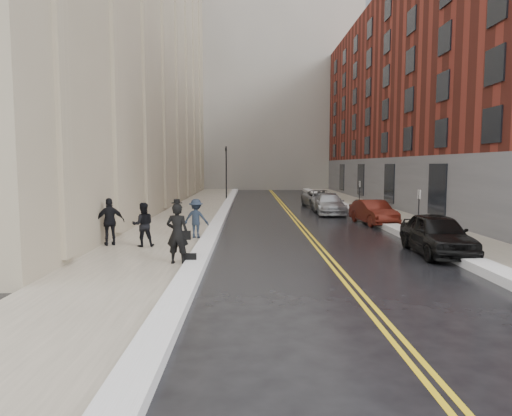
{
  "coord_description": "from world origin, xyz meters",
  "views": [
    {
      "loc": [
        -0.42,
        -14.07,
        3.44
      ],
      "look_at": [
        -0.12,
        5.26,
        1.6
      ],
      "focal_mm": 32.0,
      "sensor_mm": 36.0,
      "label": 1
    }
  ],
  "objects_px": {
    "car_silver_far": "(321,199)",
    "pedestrian_c": "(110,222)",
    "car_maroon": "(373,212)",
    "pedestrian_a": "(143,225)",
    "car_black": "(437,234)",
    "pedestrian_main": "(177,233)",
    "pedestrian_b": "(196,218)",
    "car_silver_near": "(329,204)"
  },
  "relations": [
    {
      "from": "pedestrian_c",
      "to": "pedestrian_b",
      "type": "bearing_deg",
      "value": -174.0
    },
    {
      "from": "car_silver_near",
      "to": "pedestrian_a",
      "type": "xyz_separation_m",
      "value": [
        -9.88,
        -13.45,
        0.34
      ]
    },
    {
      "from": "pedestrian_a",
      "to": "pedestrian_c",
      "type": "xyz_separation_m",
      "value": [
        -1.41,
        0.31,
        0.08
      ]
    },
    {
      "from": "pedestrian_b",
      "to": "pedestrian_c",
      "type": "distance_m",
      "value": 3.79
    },
    {
      "from": "car_silver_far",
      "to": "pedestrian_a",
      "type": "xyz_separation_m",
      "value": [
        -10.06,
        -18.23,
        0.34
      ]
    },
    {
      "from": "car_maroon",
      "to": "pedestrian_a",
      "type": "xyz_separation_m",
      "value": [
        -11.48,
        -7.93,
        0.34
      ]
    },
    {
      "from": "pedestrian_main",
      "to": "car_silver_far",
      "type": "bearing_deg",
      "value": -103.18
    },
    {
      "from": "car_silver_near",
      "to": "car_silver_far",
      "type": "height_order",
      "value": "car_silver_far"
    },
    {
      "from": "car_maroon",
      "to": "pedestrian_b",
      "type": "bearing_deg",
      "value": -156.83
    },
    {
      "from": "car_silver_far",
      "to": "car_black",
      "type": "bearing_deg",
      "value": -91.91
    },
    {
      "from": "car_maroon",
      "to": "pedestrian_c",
      "type": "height_order",
      "value": "pedestrian_c"
    },
    {
      "from": "pedestrian_c",
      "to": "car_black",
      "type": "bearing_deg",
      "value": 150.15
    },
    {
      "from": "car_maroon",
      "to": "car_silver_near",
      "type": "height_order",
      "value": "car_maroon"
    },
    {
      "from": "car_black",
      "to": "car_maroon",
      "type": "height_order",
      "value": "car_black"
    },
    {
      "from": "car_maroon",
      "to": "car_silver_far",
      "type": "relative_size",
      "value": 0.84
    },
    {
      "from": "pedestrian_b",
      "to": "car_maroon",
      "type": "bearing_deg",
      "value": -139.49
    },
    {
      "from": "car_silver_near",
      "to": "pedestrian_main",
      "type": "xyz_separation_m",
      "value": [
        -8.0,
        -16.67,
        0.47
      ]
    },
    {
      "from": "car_black",
      "to": "pedestrian_c",
      "type": "distance_m",
      "value": 12.97
    },
    {
      "from": "car_maroon",
      "to": "pedestrian_main",
      "type": "xyz_separation_m",
      "value": [
        -9.6,
        -11.15,
        0.47
      ]
    },
    {
      "from": "car_black",
      "to": "car_silver_near",
      "type": "height_order",
      "value": "car_black"
    },
    {
      "from": "car_black",
      "to": "pedestrian_main",
      "type": "bearing_deg",
      "value": -164.68
    },
    {
      "from": "car_black",
      "to": "pedestrian_a",
      "type": "height_order",
      "value": "pedestrian_a"
    },
    {
      "from": "car_black",
      "to": "pedestrian_main",
      "type": "xyz_separation_m",
      "value": [
        -9.6,
        -2.16,
        0.37
      ]
    },
    {
      "from": "car_silver_far",
      "to": "pedestrian_a",
      "type": "height_order",
      "value": "pedestrian_a"
    },
    {
      "from": "car_silver_far",
      "to": "pedestrian_c",
      "type": "bearing_deg",
      "value": -128.74
    },
    {
      "from": "car_maroon",
      "to": "pedestrian_main",
      "type": "relative_size",
      "value": 2.09
    },
    {
      "from": "car_silver_near",
      "to": "pedestrian_a",
      "type": "bearing_deg",
      "value": -124.78
    },
    {
      "from": "car_silver_far",
      "to": "pedestrian_b",
      "type": "xyz_separation_m",
      "value": [
        -8.17,
        -16.04,
        0.32
      ]
    },
    {
      "from": "car_silver_far",
      "to": "pedestrian_c",
      "type": "distance_m",
      "value": 21.28
    },
    {
      "from": "pedestrian_main",
      "to": "car_silver_near",
      "type": "bearing_deg",
      "value": -107.96
    },
    {
      "from": "car_maroon",
      "to": "pedestrian_b",
      "type": "distance_m",
      "value": 11.19
    },
    {
      "from": "car_black",
      "to": "car_silver_far",
      "type": "bearing_deg",
      "value": 96.89
    },
    {
      "from": "car_silver_near",
      "to": "car_silver_far",
      "type": "xyz_separation_m",
      "value": [
        0.17,
        4.78,
        0.01
      ]
    },
    {
      "from": "car_maroon",
      "to": "pedestrian_a",
      "type": "distance_m",
      "value": 13.96
    },
    {
      "from": "pedestrian_a",
      "to": "pedestrian_main",
      "type": "bearing_deg",
      "value": 104.67
    },
    {
      "from": "pedestrian_main",
      "to": "car_black",
      "type": "bearing_deg",
      "value": -159.67
    },
    {
      "from": "pedestrian_main",
      "to": "pedestrian_b",
      "type": "relative_size",
      "value": 1.16
    },
    {
      "from": "car_maroon",
      "to": "car_silver_near",
      "type": "relative_size",
      "value": 0.88
    },
    {
      "from": "car_maroon",
      "to": "pedestrian_c",
      "type": "relative_size",
      "value": 2.18
    },
    {
      "from": "car_silver_far",
      "to": "pedestrian_b",
      "type": "relative_size",
      "value": 2.88
    },
    {
      "from": "car_maroon",
      "to": "pedestrian_a",
      "type": "bearing_deg",
      "value": -153.08
    },
    {
      "from": "car_silver_far",
      "to": "pedestrian_main",
      "type": "relative_size",
      "value": 2.49
    }
  ]
}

